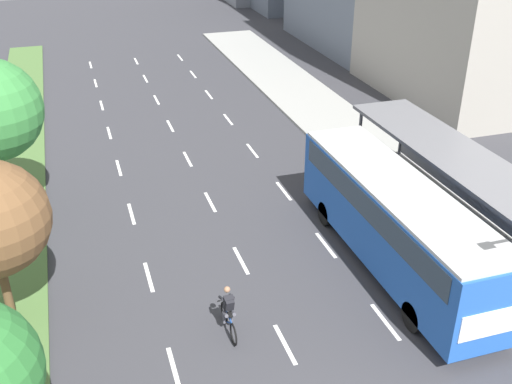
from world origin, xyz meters
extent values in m
cube|color=#4C7038|center=(-8.30, 20.00, 0.06)|extent=(2.60, 52.00, 0.12)
cube|color=#9E9E99|center=(9.25, 20.00, 0.07)|extent=(4.50, 52.00, 0.15)
cube|color=white|center=(-3.50, 5.15, 0.00)|extent=(0.14, 1.89, 0.01)
cube|color=white|center=(-3.50, 10.00, 0.00)|extent=(0.14, 1.89, 0.01)
cube|color=white|center=(-3.50, 14.86, 0.00)|extent=(0.14, 1.89, 0.01)
cube|color=white|center=(-3.50, 19.71, 0.00)|extent=(0.14, 1.89, 0.01)
cube|color=white|center=(-3.50, 24.56, 0.00)|extent=(0.14, 1.89, 0.01)
cube|color=white|center=(-3.50, 29.42, 0.00)|extent=(0.14, 1.89, 0.01)
cube|color=white|center=(-3.50, 34.27, 0.00)|extent=(0.14, 1.89, 0.01)
cube|color=white|center=(-3.50, 39.12, 0.00)|extent=(0.14, 1.89, 0.01)
cube|color=white|center=(0.00, 5.15, 0.00)|extent=(0.14, 1.89, 0.01)
cube|color=white|center=(0.00, 10.00, 0.00)|extent=(0.14, 1.89, 0.01)
cube|color=white|center=(0.00, 14.86, 0.00)|extent=(0.14, 1.89, 0.01)
cube|color=white|center=(0.00, 19.71, 0.00)|extent=(0.14, 1.89, 0.01)
cube|color=white|center=(0.00, 24.56, 0.00)|extent=(0.14, 1.89, 0.01)
cube|color=white|center=(0.00, 29.42, 0.00)|extent=(0.14, 1.89, 0.01)
cube|color=white|center=(0.00, 34.27, 0.00)|extent=(0.14, 1.89, 0.01)
cube|color=white|center=(0.00, 39.12, 0.00)|extent=(0.14, 1.89, 0.01)
cube|color=white|center=(3.50, 5.15, 0.00)|extent=(0.14, 1.89, 0.01)
cube|color=white|center=(3.50, 10.00, 0.00)|extent=(0.14, 1.89, 0.01)
cube|color=white|center=(3.50, 14.86, 0.00)|extent=(0.14, 1.89, 0.01)
cube|color=white|center=(3.50, 19.71, 0.00)|extent=(0.14, 1.89, 0.01)
cube|color=white|center=(3.50, 24.56, 0.00)|extent=(0.14, 1.89, 0.01)
cube|color=white|center=(3.50, 29.42, 0.00)|extent=(0.14, 1.89, 0.01)
cube|color=white|center=(3.50, 34.27, 0.00)|extent=(0.14, 1.89, 0.01)
cube|color=white|center=(3.50, 39.12, 0.00)|extent=(0.14, 1.89, 0.01)
cube|color=gray|center=(9.25, 10.18, 0.20)|extent=(2.60, 13.17, 0.10)
cylinder|color=#56565B|center=(8.07, 16.52, 1.55)|extent=(0.16, 0.16, 2.60)
cylinder|color=#56565B|center=(10.43, 16.52, 1.55)|extent=(0.16, 0.16, 2.60)
cube|color=gray|center=(10.49, 10.18, 1.55)|extent=(0.10, 12.51, 2.34)
cube|color=slate|center=(9.25, 10.18, 2.93)|extent=(2.90, 13.57, 0.16)
cube|color=#2356B2|center=(5.25, 8.07, 1.85)|extent=(2.50, 11.20, 2.80)
cube|color=#2D3D4C|center=(5.25, 8.07, 2.70)|extent=(2.54, 10.30, 0.90)
cube|color=#B7B7B7|center=(5.25, 8.07, 3.31)|extent=(2.45, 10.98, 0.12)
cube|color=#2D3D4C|center=(5.25, 13.69, 2.20)|extent=(2.25, 0.06, 1.54)
cube|color=white|center=(5.25, 2.45, 1.65)|extent=(2.12, 0.04, 0.90)
cylinder|color=black|center=(4.15, 11.54, 0.50)|extent=(0.30, 1.00, 1.00)
cylinder|color=black|center=(6.35, 11.54, 0.50)|extent=(0.30, 1.00, 1.00)
cylinder|color=black|center=(4.15, 4.60, 0.50)|extent=(0.30, 1.00, 1.00)
cylinder|color=black|center=(6.35, 4.60, 0.50)|extent=(0.30, 1.00, 1.00)
torus|color=black|center=(-1.51, 6.78, 0.36)|extent=(0.06, 0.72, 0.72)
torus|color=black|center=(-1.51, 5.68, 0.36)|extent=(0.06, 0.72, 0.72)
cylinder|color=#234C99|center=(-1.51, 6.23, 0.64)|extent=(0.05, 0.94, 0.05)
cylinder|color=#234C99|center=(-1.51, 6.13, 0.46)|extent=(0.05, 0.57, 0.42)
cylinder|color=#234C99|center=(-1.51, 6.03, 0.66)|extent=(0.04, 0.04, 0.40)
cube|color=black|center=(-1.51, 6.03, 0.86)|extent=(0.12, 0.24, 0.06)
cylinder|color=black|center=(-1.51, 6.73, 0.91)|extent=(0.46, 0.04, 0.04)
cube|color=black|center=(-1.51, 6.21, 1.19)|extent=(0.30, 0.36, 0.59)
cube|color=black|center=(-1.51, 6.05, 1.21)|extent=(0.26, 0.26, 0.42)
sphere|color=#9E7051|center=(-1.51, 6.33, 1.61)|extent=(0.20, 0.20, 0.20)
cylinder|color=#4C4C56|center=(-1.63, 6.18, 0.79)|extent=(0.12, 0.42, 0.25)
cylinder|color=#4C4C56|center=(-1.63, 6.35, 0.53)|extent=(0.10, 0.17, 0.41)
cylinder|color=#4C4C56|center=(-1.39, 6.18, 0.79)|extent=(0.12, 0.42, 0.25)
cylinder|color=#4C4C56|center=(-1.39, 6.35, 0.53)|extent=(0.10, 0.17, 0.41)
cylinder|color=black|center=(-1.68, 6.43, 1.24)|extent=(0.09, 0.47, 0.28)
cylinder|color=black|center=(-1.34, 6.43, 1.24)|extent=(0.09, 0.47, 0.28)
cylinder|color=brown|center=(-8.10, 8.91, 1.31)|extent=(0.28, 0.28, 2.39)
cylinder|color=brown|center=(-8.32, 15.71, 1.79)|extent=(0.28, 0.28, 3.34)
camera|label=1|loc=(-5.25, -8.31, 12.95)|focal=42.35mm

